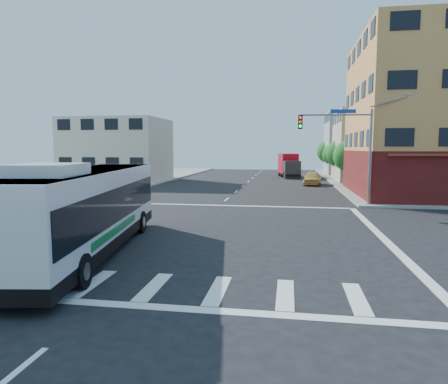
# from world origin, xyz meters

# --- Properties ---
(ground) EXTENTS (120.00, 120.00, 0.00)m
(ground) POSITION_xyz_m (0.00, 0.00, 0.00)
(ground) COLOR black
(ground) RESTS_ON ground
(sidewalk_nw) EXTENTS (50.00, 50.00, 0.15)m
(sidewalk_nw) POSITION_xyz_m (-35.00, 35.00, 0.07)
(sidewalk_nw) COLOR gray
(sidewalk_nw) RESTS_ON ground
(building_east_near) EXTENTS (12.06, 10.06, 9.00)m
(building_east_near) POSITION_xyz_m (16.98, 33.98, 4.51)
(building_east_near) COLOR #BAA78E
(building_east_near) RESTS_ON ground
(building_east_far) EXTENTS (12.06, 10.06, 10.00)m
(building_east_far) POSITION_xyz_m (16.98, 47.98, 5.01)
(building_east_far) COLOR gray
(building_east_far) RESTS_ON ground
(building_west) EXTENTS (12.06, 10.06, 8.00)m
(building_west) POSITION_xyz_m (-17.02, 29.98, 4.01)
(building_west) COLOR beige
(building_west) RESTS_ON ground
(signal_mast_ne) EXTENTS (7.91, 1.13, 8.07)m
(signal_mast_ne) POSITION_xyz_m (9.08, 10.62, 4.98)
(signal_mast_ne) COLOR slate
(signal_mast_ne) RESTS_ON ground
(street_tree_a) EXTENTS (3.60, 3.60, 5.53)m
(street_tree_a) POSITION_xyz_m (11.90, 27.92, 3.59)
(street_tree_a) COLOR #392814
(street_tree_a) RESTS_ON ground
(street_tree_b) EXTENTS (3.80, 3.80, 5.79)m
(street_tree_b) POSITION_xyz_m (11.90, 35.92, 3.75)
(street_tree_b) COLOR #392814
(street_tree_b) RESTS_ON ground
(street_tree_c) EXTENTS (3.40, 3.40, 5.29)m
(street_tree_c) POSITION_xyz_m (11.90, 43.92, 3.46)
(street_tree_c) COLOR #392814
(street_tree_c) RESTS_ON ground
(street_tree_d) EXTENTS (4.00, 4.00, 6.03)m
(street_tree_d) POSITION_xyz_m (11.90, 51.92, 3.88)
(street_tree_d) COLOR #392814
(street_tree_d) RESTS_ON ground
(transit_bus) EXTENTS (4.52, 12.89, 3.74)m
(transit_bus) POSITION_xyz_m (-2.88, -4.75, 1.83)
(transit_bus) COLOR black
(transit_bus) RESTS_ON ground
(box_truck) EXTENTS (3.34, 7.83, 3.41)m
(box_truck) POSITION_xyz_m (5.04, 39.49, 1.65)
(box_truck) COLOR #232328
(box_truck) RESTS_ON ground
(parked_car) EXTENTS (2.40, 4.72, 1.54)m
(parked_car) POSITION_xyz_m (7.73, 27.53, 0.77)
(parked_car) COLOR #DBB854
(parked_car) RESTS_ON ground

